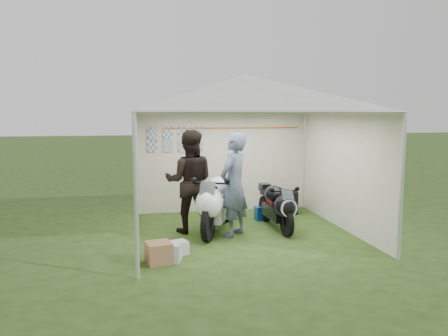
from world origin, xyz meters
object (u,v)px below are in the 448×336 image
Objects in this scene: paddock_stand at (264,213)px; equipment_box at (286,202)px; person_blue_jacket at (234,185)px; crate_1 at (159,253)px; canopy_tent at (244,98)px; motorcycle_black at (277,205)px; motorcycle_white at (217,201)px; crate_0 at (168,252)px; person_dark_jacket at (190,181)px; crate_2 at (178,248)px.

equipment_box is at bearing 37.96° from paddock_stand.
crate_1 is (-1.46, -1.28, -0.81)m from person_blue_jacket.
motorcycle_black is (0.71, 0.09, -2.08)m from canopy_tent.
canopy_tent is at bearing -133.59° from equipment_box.
equipment_box is at bearing 58.69° from motorcycle_white.
canopy_tent is 2.68m from paddock_stand.
equipment_box is at bearing 46.41° from canopy_tent.
canopy_tent is at bearing 8.69° from motorcycle_white.
crate_0 is (-1.32, -1.20, -0.83)m from person_blue_jacket.
crate_0 is at bearing -136.00° from equipment_box.
crate_1 is at bearing 77.96° from person_dark_jacket.
equipment_box is (2.38, 1.19, -0.73)m from person_dark_jacket.
crate_1 reaches higher than crate_2.
person_dark_jacket is at bearing 165.72° from canopy_tent.
person_dark_jacket is at bearing 75.30° from crate_2.
person_blue_jacket is 5.33× the size of crate_1.
motorcycle_black reaches higher than crate_2.
motorcycle_white is (-0.50, 0.13, -1.97)m from canopy_tent.
paddock_stand is at bearing 44.93° from crate_1.
canopy_tent reaches higher than paddock_stand.
motorcycle_white is at bearing 165.02° from canopy_tent.
canopy_tent is at bearing 170.39° from person_blue_jacket.
person_blue_jacket is at bearing -165.92° from motorcycle_black.
motorcycle_black is 0.90× the size of person_dark_jacket.
crate_2 is at bearing -137.22° from equipment_box.
equipment_box reaches higher than paddock_stand.
paddock_stand is at bearing 56.85° from motorcycle_white.
person_blue_jacket is (-0.91, -1.08, 0.83)m from paddock_stand.
motorcycle_black is 2.40m from crate_2.
crate_1 is (-1.68, -1.45, -2.41)m from canopy_tent.
crate_0 is at bearing -148.90° from motorcycle_black.
equipment_box is at bearing 43.48° from crate_1.
equipment_box is at bearing 61.83° from motorcycle_black.
equipment_box is at bearing 42.78° from crate_2.
canopy_tent is at bearing 38.58° from crate_2.
person_blue_jacket is 2.39m from equipment_box.
motorcycle_black is at bearing -116.22° from equipment_box.
person_blue_jacket is (0.27, -0.31, 0.36)m from motorcycle_white.
paddock_stand is (-0.03, 0.81, -0.35)m from motorcycle_black.
canopy_tent is 19.36× the size of crate_2.
canopy_tent reaches higher than equipment_box.
motorcycle_black reaches higher than crate_0.
equipment_box reaches higher than crate_2.
paddock_stand is at bearing 90.00° from motorcycle_black.
paddock_stand is at bearing -142.04° from equipment_box.
crate_0 is 0.16m from crate_1.
motorcycle_black is 0.88m from paddock_stand.
crate_0 is at bearing -138.33° from canopy_tent.
motorcycle_black is 3.47× the size of equipment_box.
equipment_box is at bearing 177.78° from person_blue_jacket.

